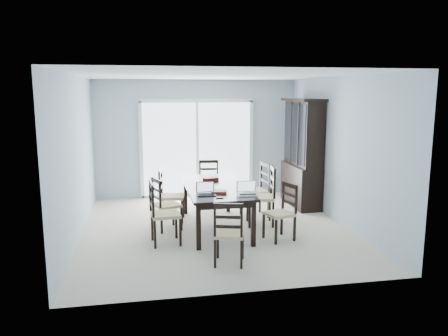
{
  "coord_description": "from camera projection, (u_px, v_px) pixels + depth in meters",
  "views": [
    {
      "loc": [
        -1.18,
        -7.19,
        2.33
      ],
      "look_at": [
        0.15,
        0.0,
        1.05
      ],
      "focal_mm": 35.0,
      "sensor_mm": 36.0,
      "label": 1
    }
  ],
  "objects": [
    {
      "name": "dining_table",
      "position": [
        215.0,
        190.0,
        7.46
      ],
      "size": [
        1.0,
        2.2,
        0.75
      ],
      "color": "black",
      "rests_on": "floor"
    },
    {
      "name": "wall_right",
      "position": [
        340.0,
        151.0,
        7.76
      ],
      "size": [
        0.02,
        5.0,
        2.6
      ],
      "primitive_type": "cube",
      "color": "#9FB2BE",
      "rests_on": "floor"
    },
    {
      "name": "chair_left_near",
      "position": [
        159.0,
        206.0,
        6.69
      ],
      "size": [
        0.47,
        0.46,
        1.13
      ],
      "rotation": [
        0.0,
        0.0,
        -1.48
      ],
      "color": "black",
      "rests_on": "floor"
    },
    {
      "name": "laptop_dark",
      "position": [
        206.0,
        192.0,
        6.77
      ],
      "size": [
        0.29,
        0.2,
        0.2
      ],
      "rotation": [
        0.0,
        0.0,
        -0.0
      ],
      "color": "black",
      "rests_on": "dining_table"
    },
    {
      "name": "cell_phone",
      "position": [
        220.0,
        198.0,
        6.58
      ],
      "size": [
        0.11,
        0.05,
        0.01
      ],
      "primitive_type": "cube",
      "rotation": [
        0.0,
        0.0,
        -0.0
      ],
      "color": "black",
      "rests_on": "dining_table"
    },
    {
      "name": "chair_end_near",
      "position": [
        229.0,
        227.0,
        5.84
      ],
      "size": [
        0.48,
        0.49,
        1.04
      ],
      "rotation": [
        0.0,
        0.0,
        -0.27
      ],
      "color": "black",
      "rests_on": "floor"
    },
    {
      "name": "game_box",
      "position": [
        211.0,
        179.0,
        7.83
      ],
      "size": [
        0.29,
        0.21,
        0.07
      ],
      "primitive_type": "cube",
      "rotation": [
        0.0,
        0.0,
        0.36
      ],
      "color": "#511210",
      "rests_on": "dining_table"
    },
    {
      "name": "railing",
      "position": [
        188.0,
        158.0,
        11.84
      ],
      "size": [
        4.5,
        0.06,
        1.1
      ],
      "primitive_type": "cube",
      "color": "#99999E",
      "rests_on": "balcony"
    },
    {
      "name": "china_hutch",
      "position": [
        302.0,
        154.0,
        8.97
      ],
      "size": [
        0.5,
        1.38,
        2.2
      ],
      "color": "black",
      "rests_on": "floor"
    },
    {
      "name": "chair_right_mid",
      "position": [
        266.0,
        189.0,
        7.69
      ],
      "size": [
        0.53,
        0.52,
        1.21
      ],
      "rotation": [
        0.0,
        0.0,
        1.42
      ],
      "color": "black",
      "rests_on": "floor"
    },
    {
      "name": "laptop_silver",
      "position": [
        248.0,
        192.0,
        6.76
      ],
      "size": [
        0.32,
        0.24,
        0.21
      ],
      "rotation": [
        0.0,
        0.0,
        -0.06
      ],
      "color": "silver",
      "rests_on": "dining_table"
    },
    {
      "name": "book_stack",
      "position": [
        219.0,
        192.0,
        6.92
      ],
      "size": [
        0.29,
        0.24,
        0.04
      ],
      "rotation": [
        0.0,
        0.0,
        -0.33
      ],
      "color": "maroon",
      "rests_on": "dining_table"
    },
    {
      "name": "back_wall",
      "position": [
        197.0,
        139.0,
        9.78
      ],
      "size": [
        4.5,
        0.02,
        2.6
      ],
      "primitive_type": "cube",
      "color": "#9FB2BE",
      "rests_on": "floor"
    },
    {
      "name": "chair_end_far",
      "position": [
        209.0,
        178.0,
        9.06
      ],
      "size": [
        0.46,
        0.47,
        1.08
      ],
      "rotation": [
        0.0,
        0.0,
        3.0
      ],
      "color": "black",
      "rests_on": "floor"
    },
    {
      "name": "chair_left_mid",
      "position": [
        162.0,
        199.0,
        7.36
      ],
      "size": [
        0.51,
        0.5,
        1.05
      ],
      "rotation": [
        0.0,
        0.0,
        -1.24
      ],
      "color": "black",
      "rests_on": "floor"
    },
    {
      "name": "sliding_door",
      "position": [
        197.0,
        148.0,
        9.79
      ],
      "size": [
        2.52,
        0.05,
        2.18
      ],
      "color": "silver",
      "rests_on": "floor"
    },
    {
      "name": "ceiling",
      "position": [
        215.0,
        75.0,
        7.13
      ],
      "size": [
        5.0,
        5.0,
        0.0
      ],
      "primitive_type": "plane",
      "rotation": [
        3.14,
        0.0,
        0.0
      ],
      "color": "white",
      "rests_on": "back_wall"
    },
    {
      "name": "floor",
      "position": [
        215.0,
        228.0,
        7.58
      ],
      "size": [
        5.0,
        5.0,
        0.0
      ],
      "primitive_type": "plane",
      "color": "beige",
      "rests_on": "ground"
    },
    {
      "name": "hot_tub",
      "position": [
        180.0,
        170.0,
        10.67
      ],
      "size": [
        1.85,
        1.69,
        0.88
      ],
      "rotation": [
        0.0,
        0.0,
        0.1
      ],
      "color": "brown",
      "rests_on": "balcony"
    },
    {
      "name": "wall_left",
      "position": [
        76.0,
        158.0,
        6.95
      ],
      "size": [
        0.02,
        5.0,
        2.6
      ],
      "primitive_type": "cube",
      "color": "#9FB2BE",
      "rests_on": "floor"
    },
    {
      "name": "chair_right_far",
      "position": [
        260.0,
        184.0,
        8.24
      ],
      "size": [
        0.52,
        0.5,
        1.18
      ],
      "rotation": [
        0.0,
        0.0,
        1.72
      ],
      "color": "black",
      "rests_on": "floor"
    },
    {
      "name": "chair_left_far",
      "position": [
        167.0,
        189.0,
        7.92
      ],
      "size": [
        0.49,
        0.48,
        1.11
      ],
      "rotation": [
        0.0,
        0.0,
        -1.72
      ],
      "color": "black",
      "rests_on": "floor"
    },
    {
      "name": "chair_right_near",
      "position": [
        284.0,
        205.0,
        6.94
      ],
      "size": [
        0.5,
        0.49,
        1.04
      ],
      "rotation": [
        0.0,
        0.0,
        1.87
      ],
      "color": "black",
      "rests_on": "floor"
    },
    {
      "name": "balcony",
      "position": [
        193.0,
        188.0,
        10.98
      ],
      "size": [
        4.5,
        2.0,
        0.1
      ],
      "primitive_type": "cube",
      "color": "gray",
      "rests_on": "ground"
    }
  ]
}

